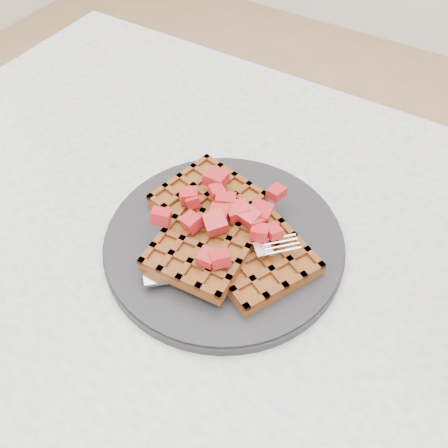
% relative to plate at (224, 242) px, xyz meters
% --- Properties ---
extents(table, '(1.20, 0.80, 0.75)m').
position_rel_plate_xyz_m(table, '(0.08, -0.04, -0.12)').
color(table, silver).
rests_on(table, ground).
extents(plate, '(0.28, 0.28, 0.02)m').
position_rel_plate_xyz_m(plate, '(0.00, 0.00, 0.00)').
color(plate, black).
rests_on(plate, table).
extents(waffles, '(0.23, 0.19, 0.03)m').
position_rel_plate_xyz_m(waffles, '(0.00, -0.00, 0.02)').
color(waffles, brown).
rests_on(waffles, plate).
extents(strawberry_pile, '(0.15, 0.15, 0.02)m').
position_rel_plate_xyz_m(strawberry_pile, '(-0.00, 0.00, 0.05)').
color(strawberry_pile, '#920007').
rests_on(strawberry_pile, waffles).
extents(fork, '(0.14, 0.14, 0.02)m').
position_rel_plate_xyz_m(fork, '(0.03, -0.03, 0.02)').
color(fork, silver).
rests_on(fork, plate).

